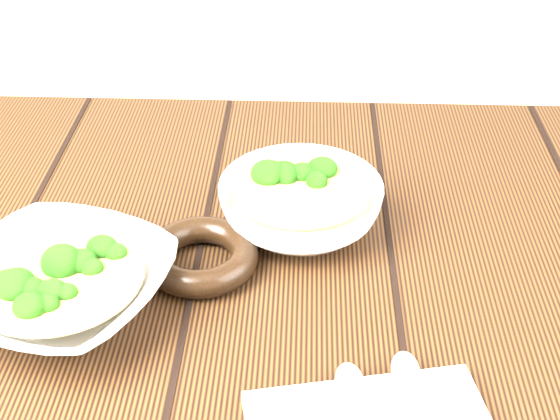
# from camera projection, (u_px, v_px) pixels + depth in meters

# --- Properties ---
(table) EXTENTS (1.20, 0.80, 0.75)m
(table) POSITION_uv_depth(u_px,v_px,m) (219.00, 369.00, 0.84)
(table) COLOR #34210F
(table) RESTS_ON ground
(soup_bowl_front) EXTENTS (0.26, 0.26, 0.06)m
(soup_bowl_front) POSITION_uv_depth(u_px,v_px,m) (59.00, 286.00, 0.73)
(soup_bowl_front) COLOR white
(soup_bowl_front) RESTS_ON table
(soup_bowl_back) EXTENTS (0.22, 0.22, 0.06)m
(soup_bowl_back) POSITION_uv_depth(u_px,v_px,m) (301.00, 204.00, 0.83)
(soup_bowl_back) COLOR white
(soup_bowl_back) RESTS_ON table
(trivet) EXTENTS (0.15, 0.15, 0.03)m
(trivet) POSITION_uv_depth(u_px,v_px,m) (201.00, 256.00, 0.79)
(trivet) COLOR black
(trivet) RESTS_ON table
(spoon_left) EXTENTS (0.03, 0.16, 0.01)m
(spoon_left) POSITION_uv_depth(u_px,v_px,m) (354.00, 412.00, 0.62)
(spoon_left) COLOR #ACA698
(spoon_left) RESTS_ON napkin
(spoon_right) EXTENTS (0.03, 0.16, 0.01)m
(spoon_right) POSITION_uv_depth(u_px,v_px,m) (408.00, 399.00, 0.63)
(spoon_right) COLOR #ACA698
(spoon_right) RESTS_ON napkin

